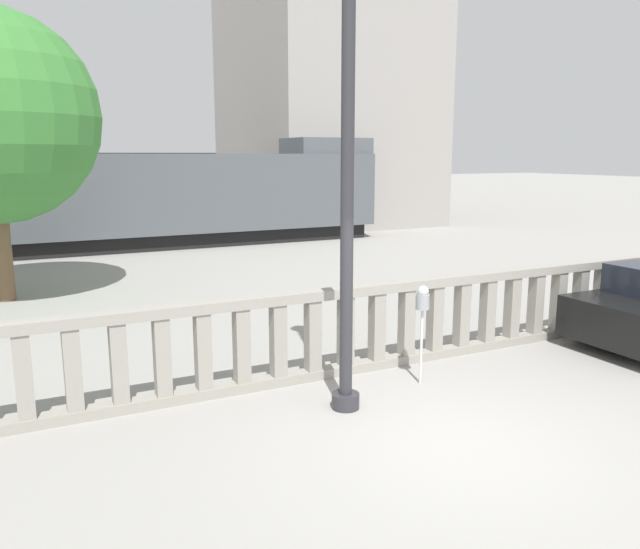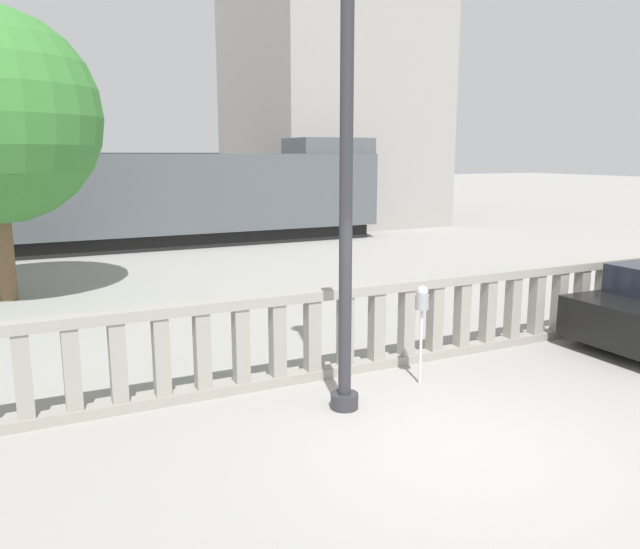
{
  "view_description": "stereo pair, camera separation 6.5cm",
  "coord_description": "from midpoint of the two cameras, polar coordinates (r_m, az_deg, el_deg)",
  "views": [
    {
      "loc": [
        -4.35,
        -5.21,
        3.26
      ],
      "look_at": [
        0.07,
        3.66,
        1.34
      ],
      "focal_mm": 35.0,
      "sensor_mm": 36.0,
      "label": 1
    },
    {
      "loc": [
        -4.29,
        -5.23,
        3.26
      ],
      "look_at": [
        0.07,
        3.66,
        1.34
      ],
      "focal_mm": 35.0,
      "sensor_mm": 36.0,
      "label": 2
    }
  ],
  "objects": [
    {
      "name": "balustrade",
      "position": [
        9.36,
        2.53,
        -5.17
      ],
      "size": [
        15.96,
        0.24,
        1.33
      ],
      "color": "gray",
      "rests_on": "ground"
    },
    {
      "name": "parking_meter",
      "position": [
        8.93,
        9.52,
        -2.68
      ],
      "size": [
        0.2,
        0.2,
        1.45
      ],
      "color": "silver",
      "rests_on": "ground"
    },
    {
      "name": "train_far",
      "position": [
        37.97,
        -12.4,
        8.43
      ],
      "size": [
        21.13,
        2.62,
        3.94
      ],
      "color": "black",
      "rests_on": "ground"
    },
    {
      "name": "building_block",
      "position": [
        31.42,
        0.75,
        18.9
      ],
      "size": [
        8.02,
        9.65,
        15.23
      ],
      "color": "gray",
      "rests_on": "ground"
    },
    {
      "name": "ground_plane",
      "position": [
        7.52,
        12.59,
        -15.03
      ],
      "size": [
        160.0,
        160.0,
        0.0
      ],
      "primitive_type": "plane",
      "color": "gray"
    },
    {
      "name": "lamppost",
      "position": [
        7.67,
        2.67,
        11.14
      ],
      "size": [
        0.36,
        0.36,
        6.25
      ],
      "color": "#2D2D33",
      "rests_on": "ground"
    }
  ]
}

